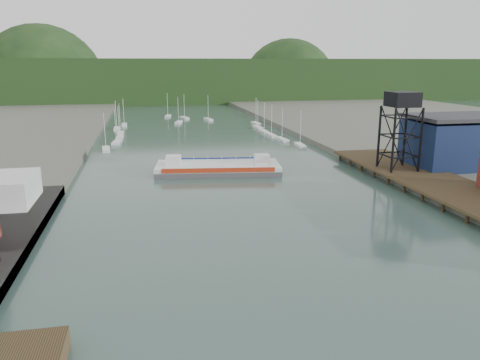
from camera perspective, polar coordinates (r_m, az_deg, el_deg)
name	(u,v)px	position (r m, az deg, el deg)	size (l,w,h in m)	color
east_pier	(443,185)	(94.44, 23.51, -0.54)	(14.00, 70.00, 2.45)	black
lift_tower	(402,104)	(101.96, 19.17, 8.72)	(6.50, 6.50, 16.00)	black
blue_shed	(457,142)	(112.89, 24.89, 4.24)	(20.50, 14.50, 11.30)	#0C1438
marina_sailboats	(192,130)	(170.41, -5.86, 6.13)	(57.71, 92.65, 0.90)	silver
distant_hills	(161,83)	(331.34, -9.59, 11.63)	(500.00, 120.00, 80.00)	black
chain_ferry	(218,167)	(104.57, -2.70, 1.54)	(28.54, 14.46, 3.94)	#4B4A4D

